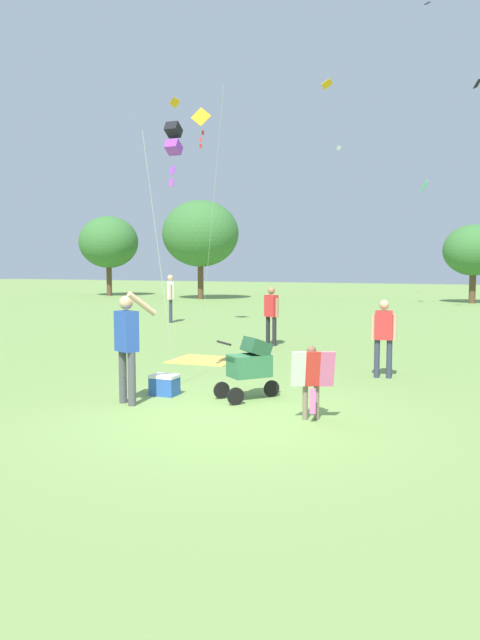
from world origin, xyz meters
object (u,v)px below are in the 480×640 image
(person_adult_flyer, at_px, (127,339))
(cooler_box, at_px, (164,385))
(kite_orange_delta, at_px, (202,130))
(stroller, at_px, (251,363))
(person_sitting_far, at_px, (271,311))
(person_red_shirt, at_px, (171,294))
(child_with_butterfly_kite, at_px, (311,375))
(kite_adult_black, at_px, (173,141))
(picnic_blanket, at_px, (204,360))
(person_couple_left, at_px, (384,332))

(person_adult_flyer, relative_size, cooler_box, 4.01)
(person_adult_flyer, bearing_deg, kite_orange_delta, 109.74)
(stroller, xyz_separation_m, person_sitting_far, (-1.93, 6.37, 0.33))
(person_red_shirt, distance_m, cooler_box, 12.88)
(person_sitting_far, bearing_deg, stroller, -73.17)
(cooler_box, bearing_deg, person_sitting_far, 94.02)
(child_with_butterfly_kite, distance_m, kite_adult_black, 4.95)
(kite_adult_black, xyz_separation_m, picnic_blanket, (-0.81, 2.86, -4.36))
(child_with_butterfly_kite, bearing_deg, stroller, 144.65)
(person_adult_flyer, xyz_separation_m, kite_adult_black, (0.00, 1.56, 3.33))
(person_adult_flyer, xyz_separation_m, stroller, (1.67, 1.07, -0.43))
(person_red_shirt, distance_m, picnic_blanket, 9.29)
(person_couple_left, bearing_deg, picnic_blanket, 171.81)
(person_couple_left, xyz_separation_m, cooler_box, (-3.14, -3.02, -0.72))
(kite_orange_delta, xyz_separation_m, cooler_box, (3.86, -9.39, -6.35))
(stroller, relative_size, person_red_shirt, 0.58)
(child_with_butterfly_kite, height_order, stroller, child_with_butterfly_kite)
(kite_orange_delta, bearing_deg, person_adult_flyer, -70.26)
(child_with_butterfly_kite, distance_m, stroller, 1.58)
(child_with_butterfly_kite, xyz_separation_m, kite_orange_delta, (-6.61, 10.04, 5.87))
(child_with_butterfly_kite, relative_size, person_adult_flyer, 0.59)
(person_red_shirt, bearing_deg, person_couple_left, -41.65)
(stroller, distance_m, kite_orange_delta, 12.10)
(person_adult_flyer, bearing_deg, stroller, 32.74)
(child_with_butterfly_kite, bearing_deg, person_adult_flyer, -177.01)
(kite_orange_delta, distance_m, person_sitting_far, 7.09)
(person_red_shirt, relative_size, picnic_blanket, 1.23)
(person_couple_left, bearing_deg, kite_orange_delta, 137.72)
(kite_orange_delta, bearing_deg, picnic_blanket, -63.73)
(stroller, height_order, person_red_shirt, person_red_shirt)
(person_couple_left, height_order, picnic_blanket, person_couple_left)
(person_adult_flyer, bearing_deg, picnic_blanket, 100.37)
(kite_orange_delta, bearing_deg, person_red_shirt, 140.34)
(person_adult_flyer, distance_m, picnic_blanket, 4.61)
(cooler_box, bearing_deg, kite_adult_black, 104.75)
(cooler_box, bearing_deg, person_adult_flyer, -104.28)
(person_sitting_far, xyz_separation_m, picnic_blanket, (-0.55, -3.03, -0.93))
(person_adult_flyer, xyz_separation_m, kite_orange_delta, (-3.66, 10.19, 5.48))
(kite_adult_black, xyz_separation_m, person_red_shirt, (-5.95, 10.53, -3.31))
(picnic_blanket, bearing_deg, kite_adult_black, -74.11)
(kite_orange_delta, xyz_separation_m, person_sitting_far, (3.39, -2.75, -5.58))
(person_adult_flyer, height_order, stroller, person_adult_flyer)
(person_red_shirt, height_order, person_couple_left, person_red_shirt)
(kite_adult_black, relative_size, picnic_blanket, 3.23)
(child_with_butterfly_kite, xyz_separation_m, person_red_shirt, (-8.90, 11.94, 0.41))
(stroller, height_order, person_couple_left, person_couple_left)
(person_sitting_far, bearing_deg, person_adult_flyer, -87.98)
(person_sitting_far, bearing_deg, child_with_butterfly_kite, -66.17)
(stroller, distance_m, person_sitting_far, 6.67)
(child_with_butterfly_kite, distance_m, picnic_blanket, 5.73)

